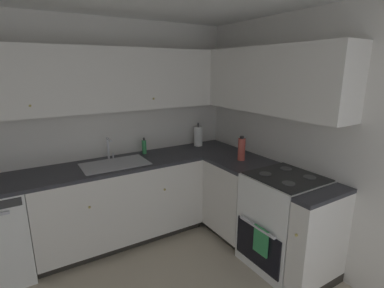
# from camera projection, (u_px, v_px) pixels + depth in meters

# --- Properties ---
(wall_back) EXTENTS (3.94, 0.05, 2.40)m
(wall_back) POSITION_uv_depth(u_px,v_px,m) (67.00, 135.00, 3.07)
(wall_back) COLOR silver
(wall_back) RESTS_ON ground_plane
(wall_right) EXTENTS (0.05, 3.47, 2.40)m
(wall_right) POSITION_uv_depth(u_px,v_px,m) (327.00, 146.00, 2.64)
(wall_right) COLOR silver
(wall_right) RESTS_ON ground_plane
(lower_cabinets_back) EXTENTS (1.77, 0.62, 0.87)m
(lower_cabinets_back) POSITION_uv_depth(u_px,v_px,m) (121.00, 203.00, 3.22)
(lower_cabinets_back) COLOR silver
(lower_cabinets_back) RESTS_ON ground_plane
(countertop_back) EXTENTS (2.97, 0.60, 0.03)m
(countertop_back) POSITION_uv_depth(u_px,v_px,m) (118.00, 165.00, 3.10)
(countertop_back) COLOR #2D2D33
(countertop_back) RESTS_ON lower_cabinets_back
(lower_cabinets_right) EXTENTS (0.62, 1.42, 0.87)m
(lower_cabinets_right) POSITION_uv_depth(u_px,v_px,m) (254.00, 207.00, 3.12)
(lower_cabinets_right) COLOR silver
(lower_cabinets_right) RESTS_ON ground_plane
(countertop_right) EXTENTS (0.60, 1.42, 0.03)m
(countertop_right) POSITION_uv_depth(u_px,v_px,m) (256.00, 167.00, 3.01)
(countertop_right) COLOR #2D2D33
(countertop_right) RESTS_ON lower_cabinets_right
(oven_range) EXTENTS (0.68, 0.62, 1.06)m
(oven_range) POSITION_uv_depth(u_px,v_px,m) (283.00, 220.00, 2.80)
(oven_range) COLOR white
(oven_range) RESTS_ON ground_plane
(upper_cabinets_back) EXTENTS (2.65, 0.34, 0.64)m
(upper_cabinets_back) POSITION_uv_depth(u_px,v_px,m) (92.00, 80.00, 2.91)
(upper_cabinets_back) COLOR silver
(upper_cabinets_right) EXTENTS (0.32, 1.97, 0.64)m
(upper_cabinets_right) POSITION_uv_depth(u_px,v_px,m) (260.00, 80.00, 2.98)
(upper_cabinets_right) COLOR silver
(sink) EXTENTS (0.67, 0.40, 0.10)m
(sink) POSITION_uv_depth(u_px,v_px,m) (115.00, 168.00, 3.06)
(sink) COLOR #B7B7BC
(sink) RESTS_ON countertop_back
(faucet) EXTENTS (0.07, 0.16, 0.24)m
(faucet) POSITION_uv_depth(u_px,v_px,m) (109.00, 147.00, 3.19)
(faucet) COLOR silver
(faucet) RESTS_ON countertop_back
(soap_bottle) EXTENTS (0.05, 0.05, 0.19)m
(soap_bottle) POSITION_uv_depth(u_px,v_px,m) (144.00, 147.00, 3.41)
(soap_bottle) COLOR #338C4C
(soap_bottle) RESTS_ON countertop_back
(paper_towel_roll) EXTENTS (0.11, 0.11, 0.31)m
(paper_towel_roll) POSITION_uv_depth(u_px,v_px,m) (198.00, 136.00, 3.76)
(paper_towel_roll) COLOR white
(paper_towel_roll) RESTS_ON countertop_back
(oil_bottle) EXTENTS (0.08, 0.08, 0.27)m
(oil_bottle) POSITION_uv_depth(u_px,v_px,m) (242.00, 149.00, 3.16)
(oil_bottle) COLOR #BF4C3F
(oil_bottle) RESTS_ON countertop_right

